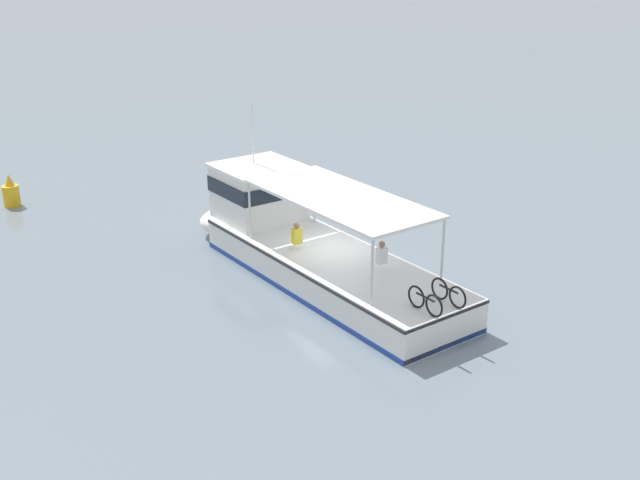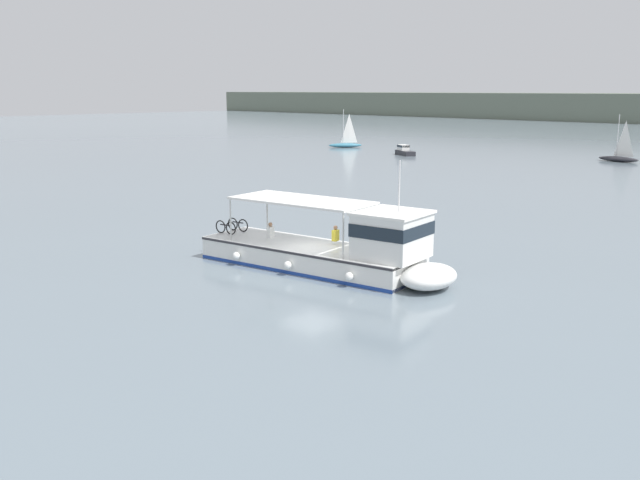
{
  "view_description": "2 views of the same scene",
  "coord_description": "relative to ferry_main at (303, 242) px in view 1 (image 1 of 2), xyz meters",
  "views": [
    {
      "loc": [
        -20.79,
        11.4,
        10.57
      ],
      "look_at": [
        0.05,
        0.5,
        1.4
      ],
      "focal_mm": 42.71,
      "sensor_mm": 36.0,
      "label": 1
    },
    {
      "loc": [
        22.25,
        -22.14,
        8.21
      ],
      "look_at": [
        0.05,
        0.5,
        1.4
      ],
      "focal_mm": 39.55,
      "sensor_mm": 36.0,
      "label": 2
    }
  ],
  "objects": [
    {
      "name": "ground_plane",
      "position": [
        -1.06,
        -0.65,
        -1.01
      ],
      "size": [
        400.0,
        400.0,
        0.0
      ],
      "primitive_type": "plane",
      "color": "slate"
    },
    {
      "name": "ferry_main",
      "position": [
        0.0,
        0.0,
        0.0
      ],
      "size": [
        13.03,
        4.97,
        5.32
      ],
      "color": "white",
      "rests_on": "ground"
    },
    {
      "name": "channel_buoy",
      "position": [
        11.99,
        8.08,
        -0.45
      ],
      "size": [
        0.7,
        0.7,
        1.4
      ],
      "color": "gold",
      "rests_on": "ground"
    }
  ]
}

